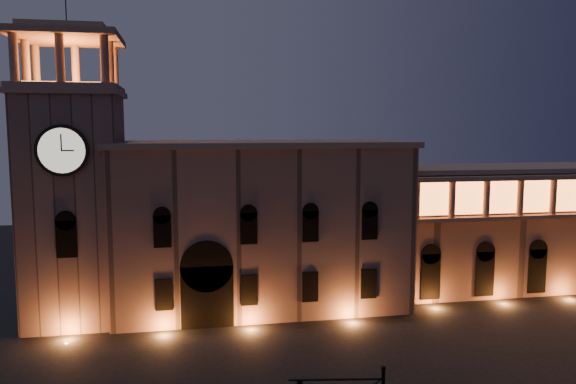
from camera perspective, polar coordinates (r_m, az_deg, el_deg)
The scene contains 3 objects.
government_building at distance 59.58m, azimuth -2.84°, elevation -3.34°, with size 30.80×12.80×17.60m.
clock_tower at distance 58.50m, azimuth -20.91°, elevation -0.26°, with size 9.80×9.80×32.40m.
colonnade_wing at distance 74.31m, azimuth 23.99°, elevation -3.04°, with size 40.60×11.50×14.50m.
Camera 1 is at (-10.06, -36.21, 19.07)m, focal length 35.00 mm.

